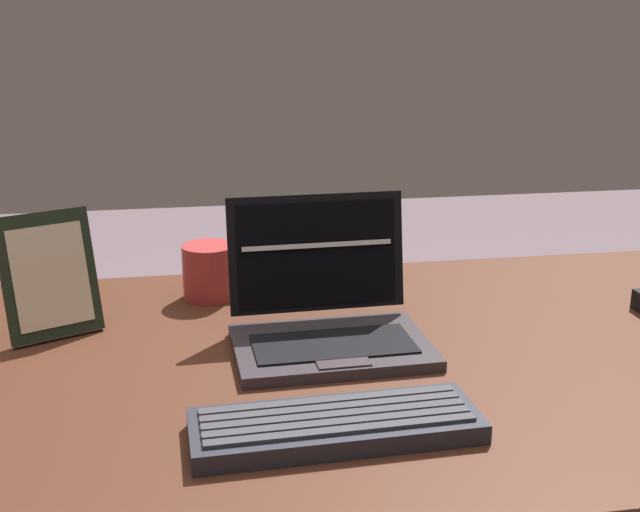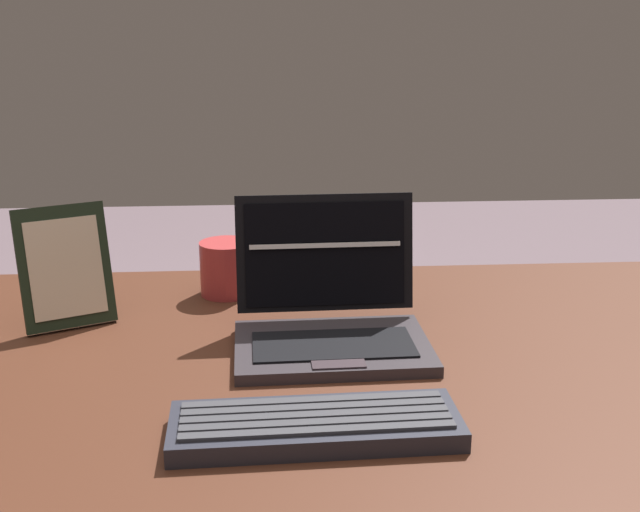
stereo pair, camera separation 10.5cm
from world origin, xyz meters
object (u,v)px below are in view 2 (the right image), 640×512
(laptop_front, at_px, (330,318))
(external_keyboard, at_px, (315,425))
(coffee_mug, at_px, (228,268))
(photo_frame, at_px, (65,268))

(laptop_front, relative_size, external_keyboard, 0.84)
(laptop_front, bearing_deg, coffee_mug, 123.94)
(external_keyboard, xyz_separation_m, coffee_mug, (-0.12, 0.48, 0.03))
(photo_frame, relative_size, coffee_mug, 1.37)
(external_keyboard, bearing_deg, photo_frame, 134.49)
(laptop_front, bearing_deg, external_keyboard, -98.10)
(coffee_mug, bearing_deg, laptop_front, -56.06)
(laptop_front, relative_size, coffee_mug, 2.06)
(laptop_front, height_order, coffee_mug, laptop_front)
(external_keyboard, distance_m, coffee_mug, 0.49)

